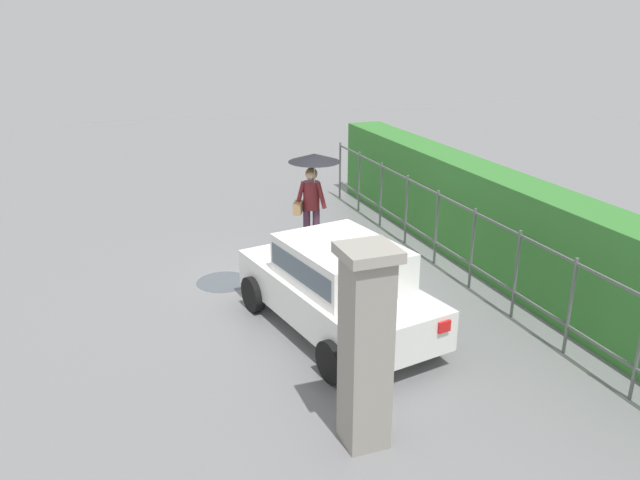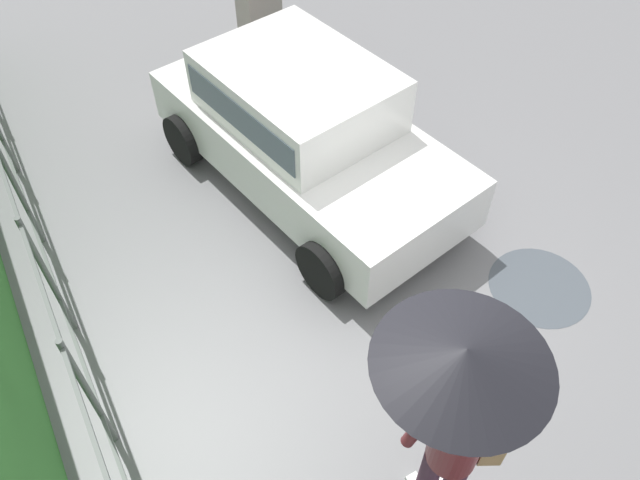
{
  "view_description": "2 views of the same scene",
  "coord_description": "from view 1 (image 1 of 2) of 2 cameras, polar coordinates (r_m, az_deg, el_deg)",
  "views": [
    {
      "loc": [
        10.35,
        -3.72,
        4.73
      ],
      "look_at": [
        0.17,
        0.06,
        0.8
      ],
      "focal_mm": 35.63,
      "sensor_mm": 36.0,
      "label": 1
    },
    {
      "loc": [
        -2.55,
        2.08,
        4.95
      ],
      "look_at": [
        0.56,
        0.32,
        0.88
      ],
      "focal_mm": 35.08,
      "sensor_mm": 36.0,
      "label": 2
    }
  ],
  "objects": [
    {
      "name": "ground_plane",
      "position": [
        11.97,
        -0.53,
        -3.38
      ],
      "size": [
        40.0,
        40.0,
        0.0
      ],
      "primitive_type": "plane",
      "color": "slate"
    },
    {
      "name": "car",
      "position": [
        9.74,
        1.65,
        -3.9
      ],
      "size": [
        3.94,
        2.38,
        1.48
      ],
      "rotation": [
        0.0,
        0.0,
        3.32
      ],
      "color": "white",
      "rests_on": "ground"
    },
    {
      "name": "pedestrian",
      "position": [
        12.95,
        -0.69,
        5.53
      ],
      "size": [
        1.06,
        1.06,
        2.05
      ],
      "rotation": [
        0.0,
        0.0,
        -0.5
      ],
      "color": "#47283D",
      "rests_on": "ground"
    },
    {
      "name": "gate_pillar",
      "position": [
        7.11,
        4.12,
        -9.55
      ],
      "size": [
        0.6,
        0.6,
        2.42
      ],
      "color": "gray",
      "rests_on": "ground"
    },
    {
      "name": "fence_section",
      "position": [
        12.05,
        11.92,
        0.55
      ],
      "size": [
        11.31,
        0.05,
        1.5
      ],
      "color": "#59605B",
      "rests_on": "ground"
    },
    {
      "name": "hedge_row",
      "position": [
        12.49,
        15.4,
        1.54
      ],
      "size": [
        12.26,
        0.9,
        1.9
      ],
      "primitive_type": "cube",
      "color": "#387F33",
      "rests_on": "ground"
    },
    {
      "name": "puddle_near",
      "position": [
        11.91,
        -8.67,
        -3.74
      ],
      "size": [
        1.0,
        1.0,
        0.0
      ],
      "primitive_type": "cylinder",
      "color": "#4C545B",
      "rests_on": "ground"
    },
    {
      "name": "puddle_far",
      "position": [
        14.48,
        1.9,
        0.82
      ],
      "size": [
        0.8,
        0.8,
        0.0
      ],
      "primitive_type": "cylinder",
      "color": "#4C545B",
      "rests_on": "ground"
    }
  ]
}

